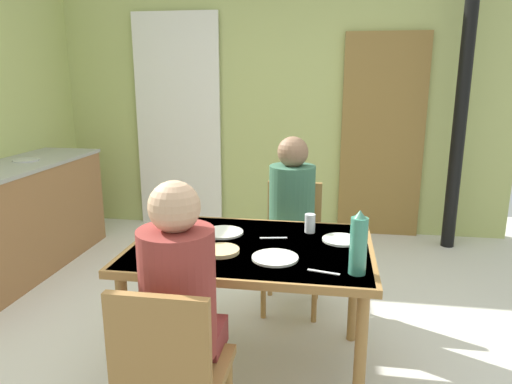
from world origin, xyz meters
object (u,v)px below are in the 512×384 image
kitchen_counter (9,222)px  water_bottle_green_far (358,244)px  dining_table (251,258)px  person_far_diner (292,203)px  water_bottle_green_near (180,214)px  chair_near_diner (171,372)px  person_near_diner (179,288)px  chair_far_diner (293,237)px

kitchen_counter → water_bottle_green_far: bearing=-24.5°
dining_table → water_bottle_green_far: bearing=-28.2°
dining_table → person_far_diner: person_far_diner is taller
person_far_diner → dining_table: bearing=77.1°
person_far_diner → water_bottle_green_far: size_ratio=2.59×
water_bottle_green_near → dining_table: bearing=-11.8°
dining_table → water_bottle_green_far: 0.64m
dining_table → water_bottle_green_near: size_ratio=4.75×
chair_near_diner → water_bottle_green_near: (-0.24, 0.89, 0.36)m
person_near_diner → water_bottle_green_near: person_near_diner is taller
person_near_diner → dining_table: bearing=75.3°
chair_far_diner → person_near_diner: 1.53m
chair_near_diner → person_far_diner: bearing=77.4°
water_bottle_green_far → person_far_diner: bearing=111.7°
chair_near_diner → dining_table: bearing=77.7°
water_bottle_green_far → chair_near_diner: bearing=-143.9°
water_bottle_green_near → water_bottle_green_far: (0.95, -0.37, 0.02)m
person_far_diner → person_near_diner: bearing=76.2°
chair_far_diner → water_bottle_green_near: water_bottle_green_near is taller
dining_table → water_bottle_green_near: (-0.42, 0.09, 0.20)m
water_bottle_green_far → person_near_diner: bearing=-151.7°
kitchen_counter → chair_far_diner: 2.29m
chair_far_diner → water_bottle_green_near: 0.98m
chair_near_diner → water_bottle_green_far: size_ratio=2.93×
kitchen_counter → dining_table: 2.33m
person_near_diner → water_bottle_green_far: (0.71, 0.38, 0.09)m
person_near_diner → kitchen_counter: bearing=140.8°
kitchen_counter → chair_near_diner: 2.61m
dining_table → person_near_diner: bearing=-104.7°
chair_near_diner → person_far_diner: (0.33, 1.47, 0.28)m
kitchen_counter → dining_table: kitchen_counter is taller
chair_near_diner → person_near_diner: bearing=90.0°
dining_table → chair_near_diner: chair_near_diner is taller
chair_near_diner → water_bottle_green_far: water_bottle_green_far is taller
chair_far_diner → water_bottle_green_near: size_ratio=3.27×
chair_far_diner → water_bottle_green_near: bearing=51.4°
kitchen_counter → person_far_diner: 2.32m
chair_near_diner → water_bottle_green_near: 0.99m
kitchen_counter → chair_near_diner: bearing=-41.5°
dining_table → person_near_diner: size_ratio=1.64×
kitchen_counter → water_bottle_green_near: (1.71, -0.84, 0.40)m
dining_table → chair_far_diner: size_ratio=1.45×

